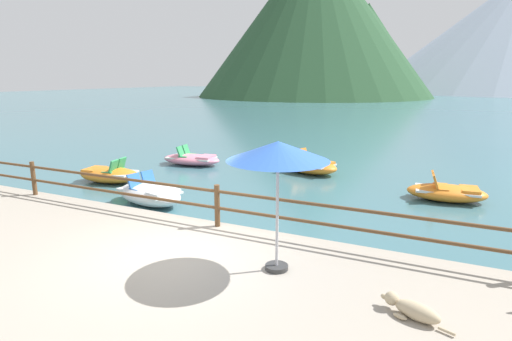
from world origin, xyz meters
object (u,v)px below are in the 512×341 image
object	(u,v)px
pedal_boat_3	(447,192)
pedal_boat_2	(307,165)
beach_umbrella	(278,153)
dog_resting	(412,309)
pedal_boat_0	(109,174)
pedal_boat_5	(150,194)
pedal_boat_4	(192,159)

from	to	relation	value
pedal_boat_3	pedal_boat_2	bearing A→B (deg)	160.14
pedal_boat_2	pedal_boat_3	xyz separation A→B (m)	(4.99, -1.80, -0.04)
beach_umbrella	pedal_boat_2	xyz separation A→B (m)	(-2.38, 8.97, -2.15)
dog_resting	beach_umbrella	bearing A→B (deg)	166.10
pedal_boat_0	pedal_boat_5	bearing A→B (deg)	-25.84
dog_resting	pedal_boat_4	xyz separation A→B (m)	(-9.56, 8.86, -0.28)
beach_umbrella	pedal_boat_0	xyz separation A→B (m)	(-8.26, 4.54, -2.16)
pedal_boat_5	pedal_boat_2	bearing A→B (deg)	63.68
pedal_boat_5	dog_resting	bearing A→B (deg)	-25.87
pedal_boat_0	dog_resting	bearing A→B (deg)	-25.86
pedal_boat_2	pedal_boat_3	world-z (taller)	pedal_boat_2
pedal_boat_4	pedal_boat_5	size ratio (longest dim) A/B	1.04
dog_resting	pedal_boat_4	distance (m)	13.04
pedal_boat_3	pedal_boat_5	distance (m)	8.88
pedal_boat_0	pedal_boat_4	bearing A→B (deg)	75.88
beach_umbrella	pedal_boat_4	xyz separation A→B (m)	(-7.31, 8.30, -2.20)
pedal_boat_0	pedal_boat_5	xyz separation A→B (m)	(2.97, -1.44, 0.02)
pedal_boat_3	pedal_boat_4	bearing A→B (deg)	173.47
pedal_boat_0	pedal_boat_4	world-z (taller)	pedal_boat_0
pedal_boat_2	pedal_boat_5	xyz separation A→B (m)	(-2.91, -5.87, 0.01)
pedal_boat_4	beach_umbrella	bearing A→B (deg)	-48.63
beach_umbrella	pedal_boat_3	distance (m)	7.93
dog_resting	pedal_boat_3	distance (m)	7.74
beach_umbrella	pedal_boat_0	size ratio (longest dim) A/B	0.92
pedal_boat_0	pedal_boat_3	bearing A→B (deg)	13.61
dog_resting	pedal_boat_0	bearing A→B (deg)	154.14
pedal_boat_0	beach_umbrella	bearing A→B (deg)	-28.78
pedal_boat_2	pedal_boat_3	size ratio (longest dim) A/B	1.22
pedal_boat_3	pedal_boat_5	xyz separation A→B (m)	(-7.89, -4.07, 0.05)
dog_resting	pedal_boat_5	size ratio (longest dim) A/B	0.39
pedal_boat_2	pedal_boat_4	size ratio (longest dim) A/B	1.07
dog_resting	pedal_boat_3	bearing A→B (deg)	87.35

